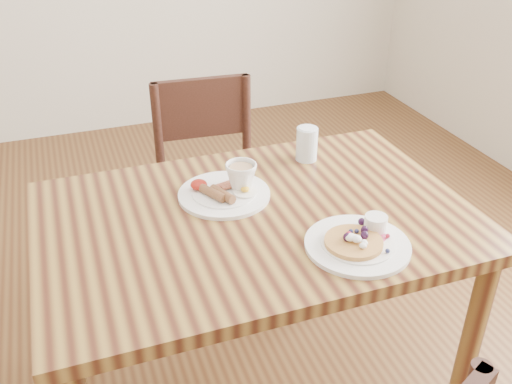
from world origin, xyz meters
The scene contains 6 objects.
dining_table centered at (0.00, 0.00, 0.65)m, with size 1.20×0.80×0.75m.
chair_far centered at (0.05, 0.66, 0.49)m, with size 0.45×0.45×0.88m.
pancake_plate centered at (0.19, -0.23, 0.76)m, with size 0.27×0.27×0.06m.
breakfast_plate centered at (-0.06, 0.12, 0.76)m, with size 0.27×0.27×0.04m.
teacup_saucer centered at (0.00, 0.13, 0.79)m, with size 0.14×0.14×0.09m.
water_glass centered at (0.27, 0.26, 0.81)m, with size 0.07×0.07×0.11m, color silver.
Camera 1 is at (-0.46, -1.26, 1.60)m, focal length 40.00 mm.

